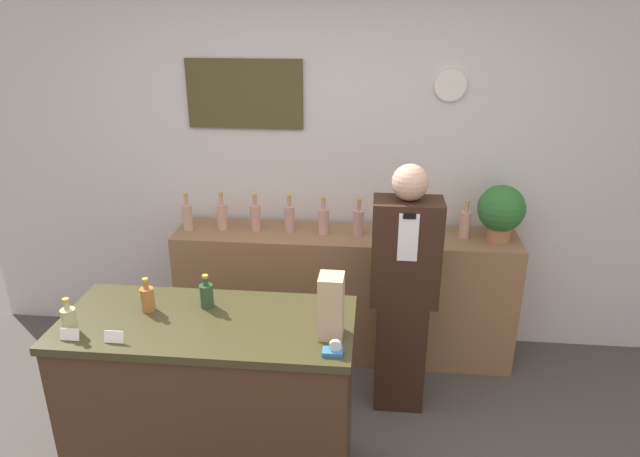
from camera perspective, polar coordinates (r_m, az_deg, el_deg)
The scene contains 21 objects.
back_wall at distance 4.04m, azimuth 0.47°, elevation 6.64°, with size 5.20×0.09×2.70m.
back_shelf at distance 4.09m, azimuth 2.42°, elevation -6.58°, with size 2.35×0.44×0.93m.
display_counter at distance 3.13m, azimuth -10.63°, elevation -16.60°, with size 1.44×0.64×0.96m.
shopkeeper at distance 3.47m, azimuth 8.34°, elevation -6.33°, with size 0.40×0.25×1.58m.
potted_plant at distance 3.90m, azimuth 17.67°, elevation 1.76°, with size 0.31×0.31×0.38m.
paper_bag at distance 2.61m, azimuth 1.12°, elevation -7.77°, with size 0.12×0.13×0.31m.
tape_dispenser at distance 2.55m, azimuth 1.37°, elevation -12.04°, with size 0.09×0.06×0.07m.
price_card_left at distance 2.88m, azimuth -23.76°, elevation -9.67°, with size 0.09×0.02×0.06m.
price_card_right at distance 2.79m, azimuth -19.92°, elevation -10.16°, with size 0.09×0.02×0.06m.
counter_bottle_0 at distance 2.92m, azimuth -23.79°, elevation -8.33°, with size 0.07×0.07×0.18m.
counter_bottle_1 at distance 2.98m, azimuth -16.88°, elevation -6.69°, with size 0.07×0.07×0.18m.
counter_bottle_2 at distance 2.95m, azimuth -11.28°, elevation -6.51°, with size 0.07×0.07×0.18m.
shelf_bottle_0 at distance 4.05m, azimuth -13.11°, elevation 1.23°, with size 0.07×0.07×0.26m.
shelf_bottle_1 at distance 4.01m, azimuth -9.76°, elevation 1.29°, with size 0.07×0.07×0.26m.
shelf_bottle_2 at distance 3.95m, azimuth -6.47°, elevation 1.16°, with size 0.07×0.07×0.26m.
shelf_bottle_3 at distance 3.91m, azimuth -3.06°, elevation 1.07°, with size 0.07×0.07×0.26m.
shelf_bottle_4 at distance 3.86m, azimuth 0.35°, elevation 0.81°, with size 0.07×0.07×0.26m.
shelf_bottle_5 at distance 3.84m, azimuth 3.86°, elevation 0.68°, with size 0.07×0.07×0.26m.
shelf_bottle_6 at distance 3.87m, azimuth 7.37°, elevation 0.72°, with size 0.07×0.07×0.26m.
shelf_bottle_7 at distance 3.88m, azimuth 10.86°, elevation 0.56°, with size 0.07×0.07×0.26m.
shelf_bottle_8 at distance 3.92m, azimuth 14.29°, elevation 0.45°, with size 0.07×0.07×0.26m.
Camera 1 is at (0.35, -1.88, 2.40)m, focal length 32.00 mm.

